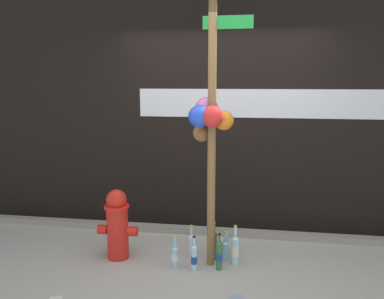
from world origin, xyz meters
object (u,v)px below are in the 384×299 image
object	(u,v)px
memorial_post	(210,97)
bottle_2	(214,244)
bottle_0	(219,255)
bottle_6	(175,256)
bottle_1	(235,250)
bottle_3	(191,244)
fire_hydrant	(117,224)
bottle_4	(194,257)
bottle_5	(226,249)

from	to	relation	value
memorial_post	bottle_2	bearing A→B (deg)	69.58
bottle_0	bottle_6	xyz separation A→B (m)	(-0.44, -0.03, -0.03)
bottle_1	bottle_3	distance (m)	0.50
bottle_1	bottle_2	world-z (taller)	bottle_1
bottle_0	bottle_3	size ratio (longest dim) A/B	1.13
fire_hydrant	bottle_6	xyz separation A→B (m)	(0.65, -0.14, -0.25)
bottle_3	memorial_post	bearing A→B (deg)	-40.09
bottle_4	bottle_6	xyz separation A→B (m)	(-0.20, 0.02, -0.01)
bottle_1	bottle_6	distance (m)	0.62
bottle_2	bottle_1	bearing A→B (deg)	-20.90
bottle_1	bottle_6	world-z (taller)	bottle_1
fire_hydrant	bottle_2	world-z (taller)	fire_hydrant
bottle_3	bottle_4	size ratio (longest dim) A/B	0.94
bottle_0	bottle_4	bearing A→B (deg)	-167.82
memorial_post	fire_hydrant	world-z (taller)	memorial_post
bottle_6	memorial_post	bearing A→B (deg)	23.48
bottle_1	bottle_3	size ratio (longest dim) A/B	1.26
bottle_6	bottle_5	bearing A→B (deg)	28.11
fire_hydrant	bottle_0	world-z (taller)	fire_hydrant
bottle_0	bottle_5	bearing A→B (deg)	77.46
bottle_2	bottle_5	distance (m)	0.14
memorial_post	bottle_0	xyz separation A→B (m)	(0.12, -0.11, -1.57)
bottle_2	bottle_6	bearing A→B (deg)	-145.61
bottle_4	bottle_1	bearing A→B (deg)	24.94
bottle_2	bottle_4	size ratio (longest dim) A/B	1.17
memorial_post	bottle_3	xyz separation A→B (m)	(-0.21, 0.17, -1.60)
memorial_post	bottle_0	world-z (taller)	memorial_post
bottle_0	memorial_post	bearing A→B (deg)	136.77
bottle_2	bottle_5	size ratio (longest dim) A/B	1.33
memorial_post	bottle_2	distance (m)	1.56
fire_hydrant	bottle_5	size ratio (longest dim) A/B	2.39
fire_hydrant	bottle_1	world-z (taller)	fire_hydrant
bottle_0	bottle_6	distance (m)	0.45
bottle_1	bottle_2	distance (m)	0.25
bottle_2	bottle_3	distance (m)	0.26
bottle_1	bottle_6	bearing A→B (deg)	-164.64
bottle_5	bottle_3	bearing A→B (deg)	172.18
bottle_0	bottle_6	bearing A→B (deg)	-175.90
bottle_3	bottle_6	xyz separation A→B (m)	(-0.12, -0.32, -0.00)
fire_hydrant	bottle_1	xyz separation A→B (m)	(1.25, 0.03, -0.22)
fire_hydrant	bottle_0	size ratio (longest dim) A/B	1.98
bottle_4	memorial_post	bearing A→B (deg)	51.94
bottle_1	bottle_4	world-z (taller)	bottle_1
bottle_0	bottle_2	size ratio (longest dim) A/B	0.91
bottle_0	bottle_1	distance (m)	0.20
memorial_post	bottle_4	distance (m)	1.60
memorial_post	bottle_2	xyz separation A→B (m)	(0.04, 0.11, -1.56)
bottle_0	bottle_4	distance (m)	0.25
memorial_post	bottle_5	size ratio (longest dim) A/B	9.50
memorial_post	bottle_0	size ratio (longest dim) A/B	7.87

